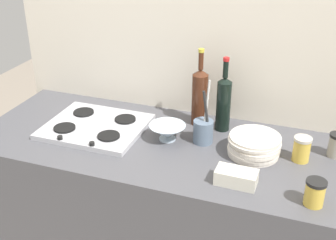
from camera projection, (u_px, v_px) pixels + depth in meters
The scene contains 12 objects.
counter_block at pixel (168, 221), 2.18m from camera, with size 1.80×0.70×0.90m, color #4C4C51.
backsplash_panel at pixel (194, 45), 2.13m from camera, with size 1.90×0.06×2.51m, color beige.
stovetop_hob at pixel (96, 126), 2.10m from camera, with size 0.46×0.40×0.04m.
plate_stack at pixel (254, 146), 1.87m from camera, with size 0.23×0.23×0.09m.
wine_bottle_leftmost at pixel (224, 102), 2.04m from camera, with size 0.07×0.07×0.36m.
wine_bottle_mid_left at pixel (200, 96), 2.09m from camera, with size 0.08×0.08×0.38m.
mixing_bowl at pixel (167, 132), 1.99m from camera, with size 0.17×0.17×0.07m.
butter_dish at pixel (236, 177), 1.68m from camera, with size 0.16×0.09×0.06m, color silver.
utensil_crock at pixel (203, 130), 1.96m from camera, with size 0.09×0.09×0.29m.
condiment_jar_front at pixel (302, 149), 1.82m from camera, with size 0.07×0.07×0.11m.
condiment_jar_rear at pixel (315, 193), 1.56m from camera, with size 0.07×0.07×0.10m.
condiment_jar_spare at pixel (336, 145), 1.86m from camera, with size 0.07×0.07×0.11m.
Camera 1 is at (0.58, -1.61, 1.89)m, focal length 46.53 mm.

